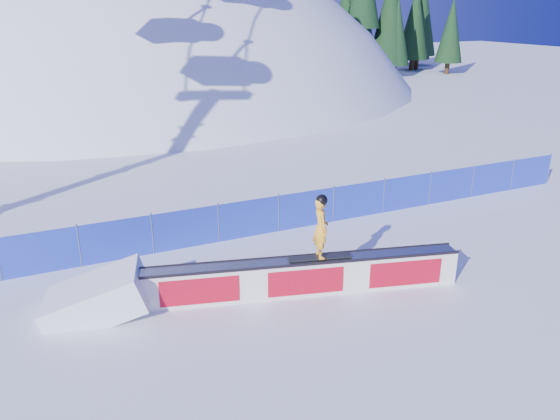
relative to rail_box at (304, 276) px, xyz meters
name	(u,v)px	position (x,y,z in m)	size (l,w,h in m)	color
ground	(387,286)	(2.12, -0.58, -0.47)	(160.00, 160.00, 0.00)	white
snow_hill	(136,263)	(2.12, 41.42, -18.47)	(64.00, 64.00, 64.00)	white
safety_fence	(307,209)	(2.12, 3.92, 0.13)	(22.05, 0.05, 1.30)	#2239BD
rail_box	(304,276)	(0.00, 0.00, 0.00)	(7.81, 2.51, 0.95)	white
snow_ramp	(99,312)	(-4.80, 1.23, -0.47)	(2.28, 1.52, 0.85)	white
snowboarder	(321,227)	(0.39, -0.10, 1.29)	(1.59, 0.67, 1.64)	black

